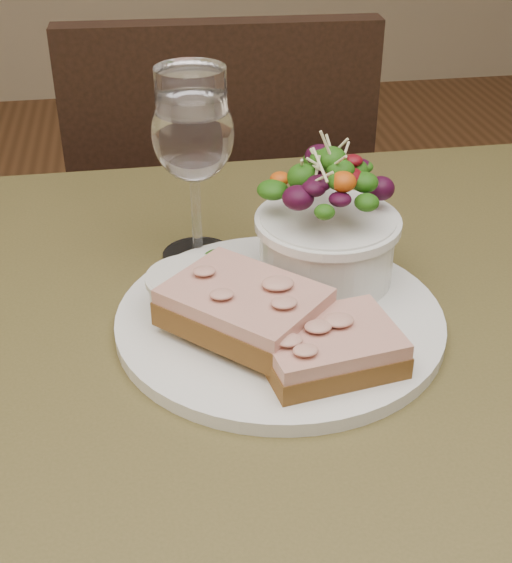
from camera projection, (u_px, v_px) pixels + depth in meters
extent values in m
cube|color=#48411F|center=(282.00, 371.00, 0.65)|extent=(0.80, 0.80, 0.04)
cylinder|color=black|center=(456.00, 407.00, 1.18)|extent=(0.05, 0.05, 0.71)
cube|color=black|center=(217.00, 257.00, 1.38)|extent=(0.44, 0.44, 0.04)
cube|color=black|center=(222.00, 185.00, 1.10)|extent=(0.42, 0.06, 0.45)
cube|color=black|center=(220.00, 359.00, 1.50)|extent=(0.38, 0.38, 0.45)
cylinder|color=white|center=(280.00, 319.00, 0.67)|extent=(0.28, 0.28, 0.01)
cube|color=#482713|center=(329.00, 353.00, 0.61)|extent=(0.12, 0.09, 0.02)
cube|color=beige|center=(330.00, 337.00, 0.60)|extent=(0.11, 0.09, 0.01)
cube|color=#482713|center=(244.00, 313.00, 0.64)|extent=(0.15, 0.15, 0.02)
cube|color=beige|center=(244.00, 296.00, 0.63)|extent=(0.15, 0.15, 0.01)
cylinder|color=silver|center=(191.00, 293.00, 0.66)|extent=(0.07, 0.07, 0.04)
cylinder|color=olive|center=(190.00, 278.00, 0.65)|extent=(0.06, 0.06, 0.01)
cylinder|color=white|center=(326.00, 247.00, 0.70)|extent=(0.12, 0.12, 0.06)
ellipsoid|color=#113C0B|center=(330.00, 190.00, 0.68)|extent=(0.11, 0.11, 0.06)
ellipsoid|color=#113C0B|center=(203.00, 264.00, 0.73)|extent=(0.04, 0.04, 0.01)
sphere|color=maroon|center=(188.00, 266.00, 0.72)|extent=(0.02, 0.02, 0.02)
cylinder|color=white|center=(198.00, 255.00, 0.78)|extent=(0.07, 0.07, 0.00)
cylinder|color=white|center=(196.00, 212.00, 0.75)|extent=(0.01, 0.01, 0.09)
ellipsoid|color=white|center=(193.00, 133.00, 0.71)|extent=(0.08, 0.08, 0.09)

